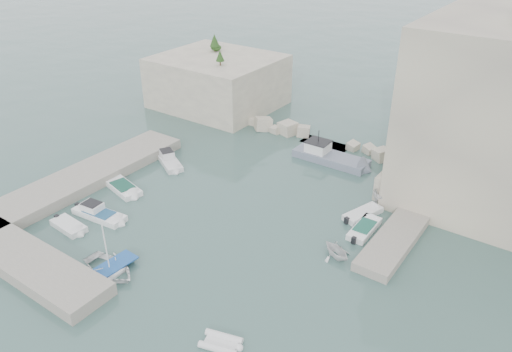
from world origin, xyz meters
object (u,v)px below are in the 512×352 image
Objects in this scene: motorboat_a at (169,164)px; tender_east_b at (364,231)px; motorboat_d at (100,217)px; motorboat_c at (123,190)px; inflatable_dinghy at (221,345)px; motorboat_e at (69,228)px; tender_east_d at (396,207)px; tender_east_c at (363,216)px; work_boat at (331,162)px; rowboat at (110,272)px; tender_east_a at (336,256)px.

tender_east_b is (23.40, 0.39, 0.00)m from motorboat_a.
motorboat_a is at bearing 95.71° from motorboat_d.
inflatable_dinghy is (20.85, -10.13, 0.00)m from motorboat_c.
tender_east_d is at bearing 45.94° from motorboat_e.
inflatable_dinghy is 0.64× the size of tender_east_c.
tender_east_b is at bearing -133.84° from tender_east_c.
motorboat_d is at bearing 148.14° from inflatable_dinghy.
rowboat is at bearing -100.95° from work_boat.
motorboat_e is 2.90m from motorboat_d.
tender_east_a is at bearing 65.98° from inflatable_dinghy.
motorboat_a is 23.41m from tender_east_b.
tender_east_b is at bearing 31.32° from motorboat_c.
motorboat_c is at bearing 121.37° from tender_east_a.
rowboat reaches higher than motorboat_c.
tender_east_c is 11.31m from work_boat.
inflatable_dinghy is 0.31× the size of work_boat.
inflatable_dinghy is 19.74m from tender_east_c.
motorboat_a is 11.91m from motorboat_d.
tender_east_c is at bearing 37.17° from motorboat_c.
tender_east_d is at bearing -9.40° from tender_east_b.
tender_east_d reaches higher than inflatable_dinghy.
motorboat_c is 1.05× the size of rowboat.
motorboat_d is 8.47m from rowboat.
motorboat_e is (1.30, -7.48, 0.00)m from motorboat_c.
inflatable_dinghy is (11.75, -0.70, 0.00)m from rowboat.
motorboat_d is at bearing 114.08° from tender_east_d.
tender_east_d is (22.67, 20.31, 0.00)m from motorboat_e.
rowboat is at bearing -9.93° from motorboat_e.
tender_east_a reaches higher than motorboat_c.
tender_east_d reaches higher than motorboat_d.
rowboat is 1.06× the size of tender_east_b.
motorboat_d is at bearing -118.63° from work_boat.
motorboat_d is at bearing 144.23° from tender_east_c.
motorboat_a reaches higher than tender_east_c.
tender_east_a is 6.91m from tender_east_c.
inflatable_dinghy is 0.62× the size of tender_east_d.
tender_east_c is (-1.15, 2.20, 0.00)m from tender_east_b.
motorboat_a is 24.94m from tender_east_d.
tender_east_a is at bearing 174.57° from tender_east_b.
motorboat_d is (0.78, 2.79, 0.00)m from motorboat_e.
tender_east_b is at bearing 156.60° from tender_east_d.
rowboat is 21.89m from tender_east_b.
motorboat_c is 13.11m from rowboat.
tender_east_a is at bearing -45.03° from rowboat.
inflatable_dinghy is (18.77, -5.44, 0.00)m from motorboat_d.
motorboat_a is at bearing -143.44° from work_boat.
motorboat_c is at bearing -128.85° from work_boat.
motorboat_c is 22.89m from tender_east_a.
inflatable_dinghy is 0.61× the size of tender_east_b.
tender_east_d is (3.12, 22.96, 0.00)m from inflatable_dinghy.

